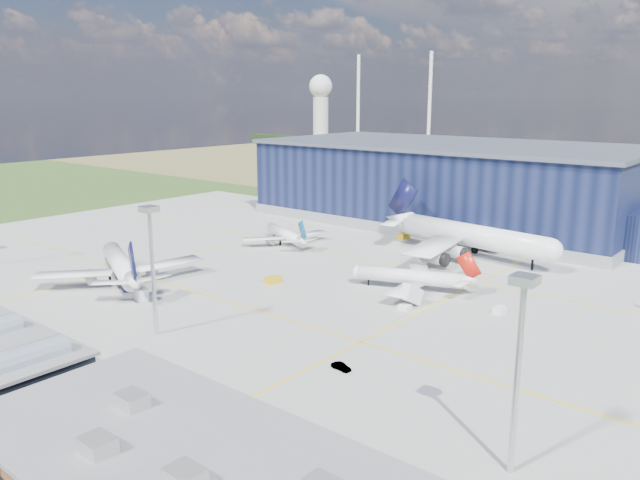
{
  "coord_description": "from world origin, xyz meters",
  "views": [
    {
      "loc": [
        98.07,
        -91.4,
        41.18
      ],
      "look_at": [
        10.92,
        14.25,
        9.32
      ],
      "focal_mm": 35.0,
      "sensor_mm": 36.0,
      "label": 1
    }
  ],
  "objects_px": {
    "gse_cart_a": "(500,310)",
    "gse_van_c": "(73,356)",
    "gse_tug_a": "(273,280)",
    "airstair": "(411,299)",
    "light_mast_east": "(520,343)",
    "airliner_regional": "(285,229)",
    "hangar": "(456,187)",
    "gse_tug_c": "(403,236)",
    "airliner_red": "(409,269)",
    "airliner_widebody": "(474,224)",
    "gse_van_a": "(139,293)",
    "airliner_navy": "(120,255)",
    "light_mast_center": "(151,250)",
    "car_b": "(341,367)"
  },
  "relations": [
    {
      "from": "gse_cart_a",
      "to": "gse_van_c",
      "type": "relative_size",
      "value": 0.52
    },
    {
      "from": "gse_tug_a",
      "to": "airstair",
      "type": "height_order",
      "value": "airstair"
    },
    {
      "from": "light_mast_east",
      "to": "airliner_regional",
      "type": "height_order",
      "value": "light_mast_east"
    },
    {
      "from": "hangar",
      "to": "gse_tug_c",
      "type": "relative_size",
      "value": 40.98
    },
    {
      "from": "airliner_regional",
      "to": "light_mast_east",
      "type": "bearing_deg",
      "value": 169.2
    },
    {
      "from": "gse_cart_a",
      "to": "gse_tug_c",
      "type": "height_order",
      "value": "gse_tug_c"
    },
    {
      "from": "gse_van_c",
      "to": "airliner_red",
      "type": "bearing_deg",
      "value": -20.22
    },
    {
      "from": "airliner_widebody",
      "to": "gse_van_a",
      "type": "bearing_deg",
      "value": -108.99
    },
    {
      "from": "hangar",
      "to": "airliner_widebody",
      "type": "distance_m",
      "value": 47.51
    },
    {
      "from": "airliner_red",
      "to": "gse_tug_c",
      "type": "distance_m",
      "value": 49.89
    },
    {
      "from": "hangar",
      "to": "airliner_navy",
      "type": "relative_size",
      "value": 3.76
    },
    {
      "from": "light_mast_east",
      "to": "airliner_regional",
      "type": "xyz_separation_m",
      "value": [
        -94.12,
        65.1,
        -11.11
      ]
    },
    {
      "from": "light_mast_center",
      "to": "gse_van_a",
      "type": "xyz_separation_m",
      "value": [
        -19.52,
        9.95,
        -14.2
      ]
    },
    {
      "from": "light_mast_center",
      "to": "airliner_navy",
      "type": "distance_m",
      "value": 36.38
    },
    {
      "from": "airliner_red",
      "to": "airliner_widebody",
      "type": "bearing_deg",
      "value": -106.39
    },
    {
      "from": "gse_van_a",
      "to": "light_mast_east",
      "type": "bearing_deg",
      "value": -78.2
    },
    {
      "from": "hangar",
      "to": "gse_cart_a",
      "type": "distance_m",
      "value": 91.04
    },
    {
      "from": "airliner_navy",
      "to": "gse_tug_c",
      "type": "xyz_separation_m",
      "value": [
        25.52,
        77.8,
        -5.51
      ]
    },
    {
      "from": "airliner_navy",
      "to": "gse_van_c",
      "type": "distance_m",
      "value": 44.71
    },
    {
      "from": "airliner_regional",
      "to": "car_b",
      "type": "bearing_deg",
      "value": 162.33
    },
    {
      "from": "airliner_navy",
      "to": "airliner_red",
      "type": "relative_size",
      "value": 1.35
    },
    {
      "from": "airliner_regional",
      "to": "gse_tug_c",
      "type": "xyz_separation_m",
      "value": [
        22.42,
        26.9,
        -3.55
      ]
    },
    {
      "from": "light_mast_center",
      "to": "gse_tug_c",
      "type": "xyz_separation_m",
      "value": [
        -6.7,
        92.0,
        -14.66
      ]
    },
    {
      "from": "gse_cart_a",
      "to": "airstair",
      "type": "distance_m",
      "value": 17.1
    },
    {
      "from": "hangar",
      "to": "gse_van_c",
      "type": "height_order",
      "value": "hangar"
    },
    {
      "from": "airliner_widebody",
      "to": "gse_cart_a",
      "type": "distance_m",
      "value": 43.73
    },
    {
      "from": "airliner_navy",
      "to": "car_b",
      "type": "xyz_separation_m",
      "value": [
        66.35,
        -5.13,
        -5.73
      ]
    },
    {
      "from": "airliner_red",
      "to": "airliner_navy",
      "type": "bearing_deg",
      "value": 14.67
    },
    {
      "from": "airliner_widebody",
      "to": "gse_van_a",
      "type": "xyz_separation_m",
      "value": [
        -38.13,
        -75.05,
        -7.65
      ]
    },
    {
      "from": "airliner_regional",
      "to": "gse_tug_c",
      "type": "height_order",
      "value": "airliner_regional"
    },
    {
      "from": "airliner_widebody",
      "to": "gse_van_c",
      "type": "relative_size",
      "value": 9.85
    },
    {
      "from": "light_mast_east",
      "to": "airliner_widebody",
      "type": "relative_size",
      "value": 0.42
    },
    {
      "from": "gse_tug_a",
      "to": "airstair",
      "type": "distance_m",
      "value": 32.85
    },
    {
      "from": "hangar",
      "to": "airliner_regional",
      "type": "xyz_separation_m",
      "value": [
        -21.93,
        -59.7,
        -7.29
      ]
    },
    {
      "from": "light_mast_center",
      "to": "airstair",
      "type": "height_order",
      "value": "light_mast_center"
    },
    {
      "from": "light_mast_center",
      "to": "airliner_red",
      "type": "height_order",
      "value": "light_mast_center"
    },
    {
      "from": "airliner_widebody",
      "to": "gse_van_a",
      "type": "relative_size",
      "value": 9.66
    },
    {
      "from": "airliner_navy",
      "to": "gse_tug_c",
      "type": "relative_size",
      "value": 10.89
    },
    {
      "from": "airstair",
      "to": "gse_van_c",
      "type": "bearing_deg",
      "value": -109.47
    },
    {
      "from": "gse_van_c",
      "to": "car_b",
      "type": "relative_size",
      "value": 1.64
    },
    {
      "from": "airliner_navy",
      "to": "airliner_red",
      "type": "bearing_deg",
      "value": -120.7
    },
    {
      "from": "airliner_red",
      "to": "gse_van_a",
      "type": "bearing_deg",
      "value": 25.46
    },
    {
      "from": "gse_tug_a",
      "to": "airstair",
      "type": "bearing_deg",
      "value": 19.75
    },
    {
      "from": "airliner_widebody",
      "to": "light_mast_east",
      "type": "bearing_deg",
      "value": -53.43
    },
    {
      "from": "gse_tug_a",
      "to": "car_b",
      "type": "distance_m",
      "value": 47.28
    },
    {
      "from": "gse_van_c",
      "to": "gse_tug_a",
      "type": "bearing_deg",
      "value": 3.1
    },
    {
      "from": "light_mast_east",
      "to": "airliner_navy",
      "type": "bearing_deg",
      "value": 171.69
    },
    {
      "from": "gse_van_a",
      "to": "gse_tug_c",
      "type": "relative_size",
      "value": 1.59
    },
    {
      "from": "gse_van_a",
      "to": "gse_van_c",
      "type": "height_order",
      "value": "gse_van_c"
    },
    {
      "from": "light_mast_east",
      "to": "airliner_widebody",
      "type": "bearing_deg",
      "value": 118.62
    }
  ]
}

